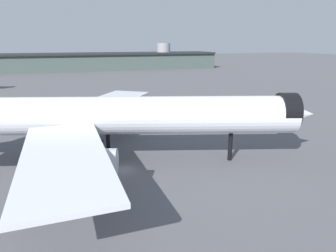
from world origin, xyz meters
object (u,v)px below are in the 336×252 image
Objects in this scene: airliner_near_gate at (118,116)px; traffic_cone_near_nose at (224,116)px; traffic_cone_wingtip at (81,114)px; baggage_tug_wing at (236,116)px.

airliner_near_gate reaches higher than traffic_cone_near_nose.
traffic_cone_wingtip is (-37.49, 17.11, -0.01)m from traffic_cone_near_nose.
airliner_near_gate is 39.43m from traffic_cone_wingtip.
traffic_cone_near_nose reaches higher than traffic_cone_wingtip.
airliner_near_gate reaches higher than traffic_cone_wingtip.
traffic_cone_wingtip is at bearing 113.94° from airliner_near_gate.
baggage_tug_wing is 44.31m from traffic_cone_wingtip.
traffic_cone_near_nose is 41.21m from traffic_cone_wingtip.
airliner_near_gate is at bearing -85.01° from traffic_cone_wingtip.
traffic_cone_near_nose is at bearing -24.53° from traffic_cone_wingtip.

